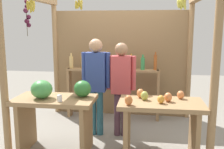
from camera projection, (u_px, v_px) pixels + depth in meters
name	position (u px, v px, depth m)	size (l,w,h in m)	color
ground_plane	(114.00, 133.00, 4.59)	(12.00, 12.00, 0.00)	gray
market_stall	(117.00, 50.00, 4.79)	(2.86, 2.17, 2.38)	#99754C
fruit_counter_left	(56.00, 107.00, 3.82)	(1.15, 0.64, 1.07)	#99754C
fruit_counter_right	(160.00, 118.00, 3.64)	(1.15, 0.64, 0.94)	#99754C
bottle_shelf_unit	(112.00, 79.00, 5.22)	(1.83, 0.22, 1.35)	#99754C
vendor_man	(96.00, 78.00, 4.37)	(0.48, 0.22, 1.63)	#295A6E
vendor_woman	(121.00, 81.00, 4.34)	(0.48, 0.21, 1.57)	#533647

